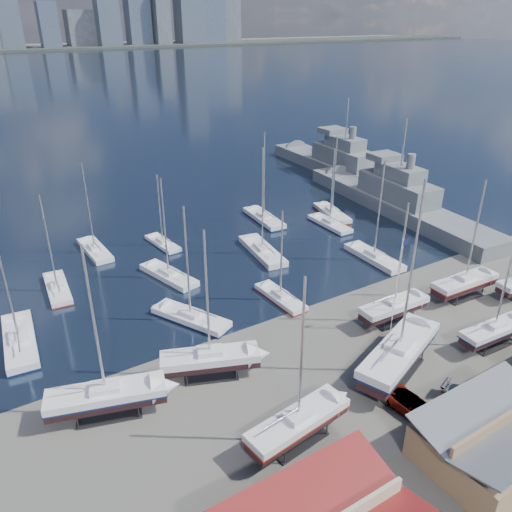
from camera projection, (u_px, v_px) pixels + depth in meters
ground at (356, 352)px, 52.32m from camera, size 1400.00×1400.00×0.00m
shed_grey at (498, 435)px, 39.16m from camera, size 12.60×8.40×4.17m
sailboat_cradle_0 at (106, 396)px, 43.29m from camera, size 10.66×5.72×16.55m
sailboat_cradle_1 at (298, 422)px, 40.54m from camera, size 9.83×3.83×15.51m
sailboat_cradle_2 at (210, 359)px, 48.04m from camera, size 9.80×5.97×15.53m
sailboat_cradle_3 at (399, 353)px, 48.57m from camera, size 12.86×7.59×19.78m
sailboat_cradle_4 at (394, 306)px, 56.81m from camera, size 8.85×2.71×14.46m
sailboat_cradle_5 at (494, 331)px, 52.53m from camera, size 8.44×2.83×13.63m
sailboat_cradle_6 at (465, 283)px, 61.80m from camera, size 9.49×3.08×15.22m
sailboat_moored_0 at (20, 343)px, 53.38m from camera, size 4.07×11.32×16.58m
sailboat_moored_1 at (58, 289)px, 63.77m from camera, size 3.27×9.25×13.57m
sailboat_moored_2 at (95, 251)px, 74.15m from camera, size 2.98×9.53×14.26m
sailboat_moored_3 at (191, 319)px, 57.60m from camera, size 6.85×10.06×14.74m
sailboat_moored_4 at (169, 276)px, 66.96m from camera, size 5.01×10.03×14.59m
sailboat_moored_5 at (163, 244)px, 76.43m from camera, size 3.05×8.06×11.76m
sailboat_moored_6 at (280, 298)px, 61.81m from camera, size 2.60×8.35×12.37m
sailboat_moored_7 at (262, 252)px, 73.73m from camera, size 4.62×11.38×16.69m
sailboat_moored_8 at (264, 219)px, 85.73m from camera, size 3.87×10.85×15.90m
sailboat_moored_9 at (374, 258)px, 71.91m from camera, size 3.22×10.26×15.35m
sailboat_moored_10 at (330, 225)px, 83.47m from camera, size 2.75×9.23×13.72m
sailboat_moored_11 at (332, 214)px, 88.03m from camera, size 4.92×10.28×14.81m
naval_ship_east at (396, 202)px, 89.49m from camera, size 11.27×44.92×18.00m
naval_ship_west at (343, 168)px, 109.72m from camera, size 9.49×45.98×18.11m
car_a at (354, 467)px, 38.19m from camera, size 2.59×4.46×1.43m
car_b at (433, 428)px, 41.75m from camera, size 4.50×2.01×1.43m
car_c at (412, 405)px, 44.16m from camera, size 2.99×5.73×1.54m
car_d at (471, 400)px, 44.81m from camera, size 3.60×5.53×1.49m
flagpole at (398, 279)px, 53.35m from camera, size 1.00×0.12×11.28m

